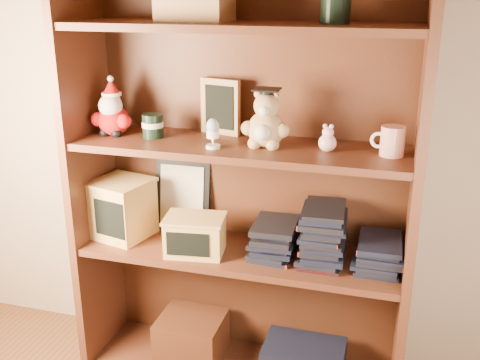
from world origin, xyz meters
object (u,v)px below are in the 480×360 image
object	(u,v)px
grad_teddy_bear	(266,124)
teacher_mug	(392,141)
treats_box	(122,208)
bookcase	(243,186)

from	to	relation	value
grad_teddy_bear	teacher_mug	bearing A→B (deg)	0.85
teacher_mug	treats_box	world-z (taller)	teacher_mug
grad_teddy_bear	teacher_mug	size ratio (longest dim) A/B	1.86
teacher_mug	treats_box	bearing A→B (deg)	-179.94
grad_teddy_bear	teacher_mug	world-z (taller)	grad_teddy_bear
teacher_mug	treats_box	size ratio (longest dim) A/B	0.44
treats_box	grad_teddy_bear	bearing A→B (deg)	-0.52
bookcase	treats_box	xyz separation A→B (m)	(-0.46, -0.05, -0.12)
bookcase	grad_teddy_bear	bearing A→B (deg)	-31.19
bookcase	treats_box	distance (m)	0.48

